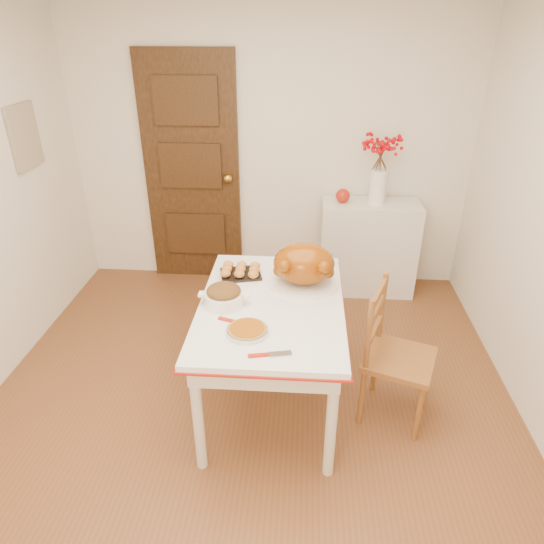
# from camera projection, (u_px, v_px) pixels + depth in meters

# --- Properties ---
(floor) EXTENTS (3.50, 4.00, 0.00)m
(floor) POSITION_uv_depth(u_px,v_px,m) (247.00, 423.00, 3.05)
(floor) COLOR brown
(floor) RESTS_ON ground
(wall_back) EXTENTS (3.50, 0.00, 2.50)m
(wall_back) POSITION_uv_depth(u_px,v_px,m) (270.00, 148.00, 4.23)
(wall_back) COLOR beige
(wall_back) RESTS_ON ground
(door_back) EXTENTS (0.85, 0.06, 2.06)m
(door_back) POSITION_uv_depth(u_px,v_px,m) (192.00, 172.00, 4.35)
(door_back) COLOR black
(door_back) RESTS_ON ground
(photo_board) EXTENTS (0.03, 0.35, 0.45)m
(photo_board) POSITION_uv_depth(u_px,v_px,m) (25.00, 136.00, 3.52)
(photo_board) COLOR tan
(photo_board) RESTS_ON ground
(sideboard) EXTENTS (0.85, 0.38, 0.85)m
(sideboard) POSITION_uv_depth(u_px,v_px,m) (367.00, 248.00, 4.37)
(sideboard) COLOR silver
(sideboard) RESTS_ON floor
(kitchen_table) EXTENTS (0.87, 1.27, 0.76)m
(kitchen_table) POSITION_uv_depth(u_px,v_px,m) (271.00, 354.00, 3.06)
(kitchen_table) COLOR white
(kitchen_table) RESTS_ON floor
(chair_oak) EXTENTS (0.51, 0.51, 0.90)m
(chair_oak) POSITION_uv_depth(u_px,v_px,m) (400.00, 357.00, 2.92)
(chair_oak) COLOR brown
(chair_oak) RESTS_ON floor
(berry_vase) EXTENTS (0.31, 0.31, 0.61)m
(berry_vase) POSITION_uv_depth(u_px,v_px,m) (379.00, 169.00, 4.03)
(berry_vase) COLOR white
(berry_vase) RESTS_ON sideboard
(apple) EXTENTS (0.12, 0.12, 0.12)m
(apple) POSITION_uv_depth(u_px,v_px,m) (343.00, 196.00, 4.16)
(apple) COLOR #A81D0E
(apple) RESTS_ON sideboard
(turkey_platter) EXTENTS (0.48, 0.40, 0.28)m
(turkey_platter) POSITION_uv_depth(u_px,v_px,m) (304.00, 266.00, 3.00)
(turkey_platter) COLOR #823703
(turkey_platter) RESTS_ON kitchen_table
(pumpkin_pie) EXTENTS (0.24, 0.24, 0.05)m
(pumpkin_pie) POSITION_uv_depth(u_px,v_px,m) (247.00, 330.00, 2.59)
(pumpkin_pie) COLOR #90460A
(pumpkin_pie) RESTS_ON kitchen_table
(stuffing_dish) EXTENTS (0.34, 0.29, 0.12)m
(stuffing_dish) POSITION_uv_depth(u_px,v_px,m) (224.00, 295.00, 2.84)
(stuffing_dish) COLOR brown
(stuffing_dish) RESTS_ON kitchen_table
(rolls_tray) EXTENTS (0.30, 0.26, 0.07)m
(rolls_tray) POSITION_uv_depth(u_px,v_px,m) (241.00, 271.00, 3.17)
(rolls_tray) COLOR #C8722F
(rolls_tray) RESTS_ON kitchen_table
(pie_server) EXTENTS (0.23, 0.11, 0.01)m
(pie_server) POSITION_uv_depth(u_px,v_px,m) (270.00, 354.00, 2.43)
(pie_server) COLOR silver
(pie_server) RESTS_ON kitchen_table
(carving_knife) EXTENTS (0.28, 0.15, 0.01)m
(carving_knife) POSITION_uv_depth(u_px,v_px,m) (240.00, 323.00, 2.68)
(carving_knife) COLOR silver
(carving_knife) RESTS_ON kitchen_table
(drinking_glass) EXTENTS (0.06, 0.06, 0.10)m
(drinking_glass) POSITION_uv_depth(u_px,v_px,m) (291.00, 256.00, 3.32)
(drinking_glass) COLOR white
(drinking_glass) RESTS_ON kitchen_table
(shaker_pair) EXTENTS (0.10, 0.06, 0.09)m
(shaker_pair) POSITION_uv_depth(u_px,v_px,m) (325.00, 259.00, 3.30)
(shaker_pair) COLOR white
(shaker_pair) RESTS_ON kitchen_table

